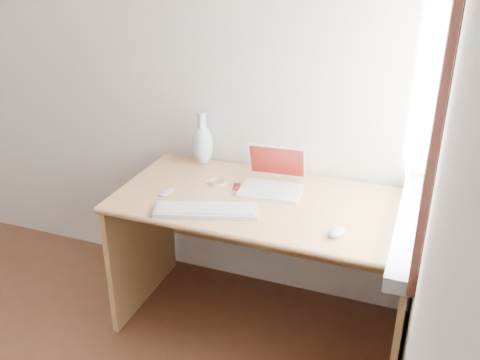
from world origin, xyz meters
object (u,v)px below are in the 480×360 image
at_px(laptop, 273,180).
at_px(external_keyboard, 206,210).
at_px(vase, 202,143).
at_px(desk, 268,230).

distance_m(laptop, external_keyboard, 0.40).
xyz_separation_m(laptop, vase, (-0.45, 0.16, 0.07)).
height_order(desk, laptop, laptop).
xyz_separation_m(desk, vase, (-0.44, 0.20, 0.33)).
relative_size(desk, vase, 4.80).
height_order(desk, external_keyboard, external_keyboard).
height_order(laptop, external_keyboard, laptop).
bearing_deg(vase, laptop, -19.62).
distance_m(desk, vase, 0.59).
height_order(laptop, vase, vase).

